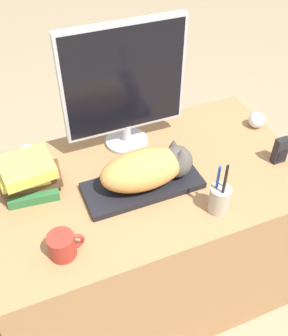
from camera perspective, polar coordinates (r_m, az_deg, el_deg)
name	(u,v)px	position (r m, az deg, el deg)	size (l,w,h in m)	color
desk	(147,240)	(1.74, 0.43, -10.37)	(1.20, 0.70, 0.77)	#9E7047
keyboard	(143,185)	(1.41, -0.19, -2.55)	(0.42, 0.18, 0.02)	black
cat	(150,168)	(1.36, 0.84, 0.07)	(0.34, 0.16, 0.14)	#D18C47
monitor	(123,84)	(1.45, -3.00, 12.04)	(0.47, 0.17, 0.50)	#B7B7BC
computer_mouse	(28,153)	(1.60, -16.49, 2.10)	(0.07, 0.11, 0.03)	silver
coffee_mug	(63,245)	(1.22, -11.70, -10.93)	(0.11, 0.08, 0.08)	#9E2D23
pen_cup	(219,199)	(1.33, 10.90, -4.37)	(0.07, 0.07, 0.22)	#B2A893
baseball	(257,120)	(1.74, 16.06, 6.74)	(0.07, 0.07, 0.07)	silver
phone	(280,151)	(1.57, 19.19, 2.40)	(0.05, 0.03, 0.11)	black
book_stack	(29,176)	(1.41, -16.37, -1.14)	(0.22, 0.17, 0.14)	#2D6B38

